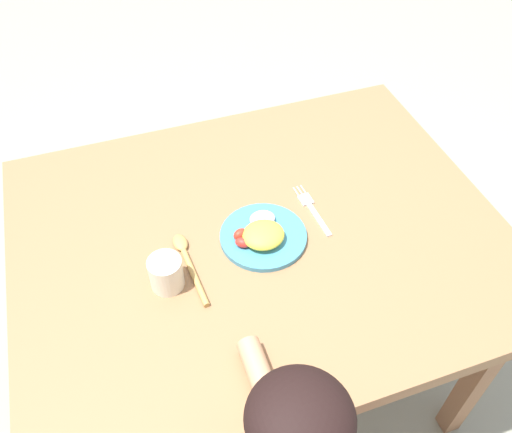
{
  "coord_description": "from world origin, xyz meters",
  "views": [
    {
      "loc": [
        -0.28,
        -0.8,
        1.64
      ],
      "look_at": [
        0.0,
        0.03,
        0.7
      ],
      "focal_mm": 37.49,
      "sensor_mm": 36.0,
      "label": 1
    }
  ],
  "objects_px": {
    "spoon": "(188,260)",
    "drinking_cup": "(166,273)",
    "fork": "(312,209)",
    "plate": "(262,235)"
  },
  "relations": [
    {
      "from": "spoon",
      "to": "drinking_cup",
      "type": "distance_m",
      "value": 0.08
    },
    {
      "from": "plate",
      "to": "spoon",
      "type": "xyz_separation_m",
      "value": [
        -0.18,
        -0.01,
        -0.01
      ]
    },
    {
      "from": "plate",
      "to": "fork",
      "type": "height_order",
      "value": "plate"
    },
    {
      "from": "spoon",
      "to": "drinking_cup",
      "type": "height_order",
      "value": "drinking_cup"
    },
    {
      "from": "fork",
      "to": "drinking_cup",
      "type": "xyz_separation_m",
      "value": [
        -0.39,
        -0.1,
        0.04
      ]
    },
    {
      "from": "spoon",
      "to": "plate",
      "type": "bearing_deg",
      "value": -90.67
    },
    {
      "from": "plate",
      "to": "fork",
      "type": "bearing_deg",
      "value": 18.48
    },
    {
      "from": "fork",
      "to": "drinking_cup",
      "type": "distance_m",
      "value": 0.4
    },
    {
      "from": "spoon",
      "to": "drinking_cup",
      "type": "bearing_deg",
      "value": 124.12
    },
    {
      "from": "fork",
      "to": "spoon",
      "type": "distance_m",
      "value": 0.34
    }
  ]
}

